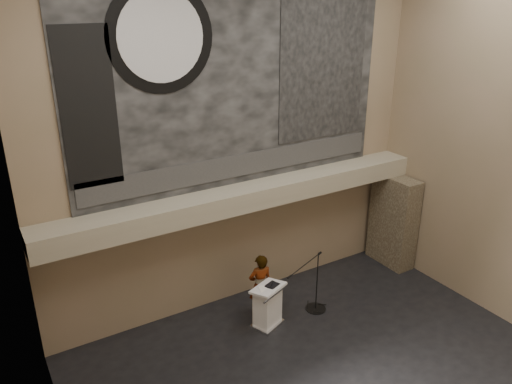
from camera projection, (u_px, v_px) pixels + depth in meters
wall_back at (239, 141)px, 11.88m from camera, size 10.00×0.02×8.50m
wall_left at (49, 272)px, 6.31m from camera, size 0.02×8.00×8.50m
soffit at (247, 196)px, 12.05m from camera, size 10.00×0.80×0.50m
sprinkler_left at (188, 222)px, 11.35m from camera, size 0.04×0.04×0.06m
sprinkler_right at (311, 193)px, 13.03m from camera, size 0.04×0.04×0.06m
banner at (238, 79)px, 11.32m from camera, size 8.00×0.05×5.00m
banner_text_strip at (240, 165)px, 12.05m from camera, size 7.76×0.02×0.55m
banner_clock_rim at (161, 37)px, 10.05m from camera, size 2.30×0.02×2.30m
banner_clock_face at (161, 37)px, 10.03m from camera, size 1.84×0.02×1.84m
banner_building_print at (323, 67)px, 12.40m from camera, size 2.60×0.02×3.60m
banner_brick_print at (88, 110)px, 9.77m from camera, size 1.10×0.02×3.20m
stone_pier at (393, 221)px, 14.52m from camera, size 0.60×1.40×2.70m
lectern at (267, 306)px, 11.94m from camera, size 0.95×0.81×1.14m
binder at (272, 285)px, 11.75m from camera, size 0.37×0.34×0.04m
papers at (264, 289)px, 11.63m from camera, size 0.32×0.38×0.00m
speaker_person at (260, 285)px, 12.27m from camera, size 0.66×0.49×1.67m
mic_stand at (315, 301)px, 12.63m from camera, size 1.53×0.78×1.63m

